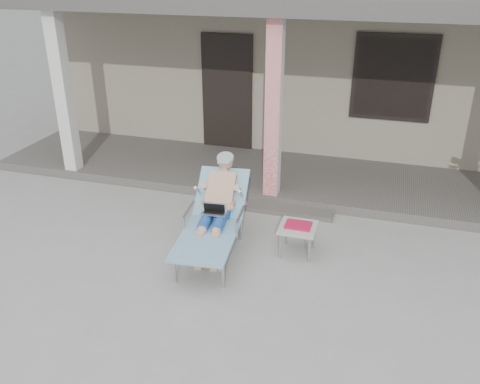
% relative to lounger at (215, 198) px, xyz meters
% --- Properties ---
extents(ground, '(60.00, 60.00, 0.00)m').
position_rel_lounger_xyz_m(ground, '(0.38, -0.61, -0.71)').
color(ground, '#9E9E99').
rests_on(ground, ground).
extents(house, '(10.40, 5.40, 3.30)m').
position_rel_lounger_xyz_m(house, '(0.38, 5.89, 0.95)').
color(house, gray).
rests_on(house, ground).
extents(porch_deck, '(10.00, 2.00, 0.15)m').
position_rel_lounger_xyz_m(porch_deck, '(0.38, 2.39, -0.64)').
color(porch_deck, '#605B56').
rests_on(porch_deck, ground).
extents(porch_overhang, '(10.00, 2.30, 2.85)m').
position_rel_lounger_xyz_m(porch_overhang, '(0.38, 2.34, 2.07)').
color(porch_overhang, silver).
rests_on(porch_overhang, porch_deck).
extents(porch_step, '(2.00, 0.30, 0.07)m').
position_rel_lounger_xyz_m(porch_step, '(0.38, 1.24, -0.68)').
color(porch_step, '#605B56').
rests_on(porch_step, ground).
extents(lounger, '(0.84, 1.83, 1.16)m').
position_rel_lounger_xyz_m(lounger, '(0.00, 0.00, 0.00)').
color(lounger, '#B7B7BC').
rests_on(lounger, ground).
extents(side_table, '(0.46, 0.46, 0.42)m').
position_rel_lounger_xyz_m(side_table, '(1.05, 0.17, -0.36)').
color(side_table, '#B6B7B2').
rests_on(side_table, ground).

